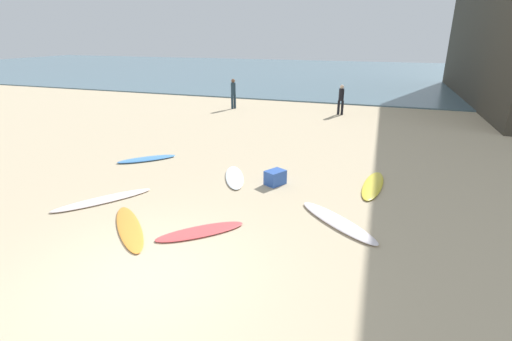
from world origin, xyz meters
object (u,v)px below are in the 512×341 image
(surfboard_4, at_px, (200,231))
(beach_cooler, at_px, (275,177))
(beachgoer_mid, at_px, (233,92))
(surfboard_0, at_px, (103,200))
(beachgoer_near, at_px, (341,98))
(surfboard_2, at_px, (337,222))
(surfboard_5, at_px, (129,228))
(surfboard_3, at_px, (373,185))
(surfboard_6, at_px, (147,159))
(surfboard_1, at_px, (234,177))

(surfboard_4, bearing_deg, beach_cooler, 124.29)
(beachgoer_mid, height_order, beach_cooler, beachgoer_mid)
(surfboard_0, relative_size, beachgoer_near, 1.58)
(surfboard_2, height_order, beachgoer_near, beachgoer_near)
(surfboard_5, bearing_deg, surfboard_2, -22.20)
(beachgoer_near, height_order, beach_cooler, beachgoer_near)
(surfboard_3, relative_size, surfboard_4, 1.17)
(surfboard_6, relative_size, beach_cooler, 3.56)
(surfboard_1, distance_m, surfboard_3, 4.15)
(surfboard_1, xyz_separation_m, beachgoer_mid, (-4.41, 10.66, 0.94))
(surfboard_2, distance_m, surfboard_5, 4.84)
(surfboard_1, distance_m, beach_cooler, 1.34)
(beachgoer_mid, bearing_deg, beach_cooler, 54.93)
(surfboard_0, bearing_deg, surfboard_6, 141.09)
(surfboard_5, xyz_separation_m, surfboard_6, (-2.54, 4.39, 0.01))
(surfboard_6, height_order, beach_cooler, beach_cooler)
(surfboard_5, bearing_deg, surfboard_0, 102.47)
(beachgoer_near, relative_size, beach_cooler, 2.88)
(surfboard_3, relative_size, surfboard_6, 1.18)
(surfboard_3, relative_size, beach_cooler, 4.20)
(surfboard_2, xyz_separation_m, surfboard_4, (-2.85, -1.47, -0.01))
(surfboard_1, relative_size, beachgoer_near, 1.23)
(surfboard_5, distance_m, beachgoer_mid, 14.84)
(surfboard_5, xyz_separation_m, beachgoer_near, (2.92, 14.69, 0.87))
(beach_cooler, bearing_deg, surfboard_4, -103.04)
(surfboard_3, distance_m, beachgoer_near, 10.49)
(surfboard_1, xyz_separation_m, surfboard_2, (3.41, -1.92, 0.01))
(surfboard_2, distance_m, surfboard_3, 2.72)
(surfboard_6, bearing_deg, beach_cooler, -141.29)
(beachgoer_near, bearing_deg, surfboard_6, 63.49)
(beach_cooler, bearing_deg, surfboard_1, 177.82)
(surfboard_1, bearing_deg, beachgoer_mid, 87.06)
(surfboard_6, xyz_separation_m, beachgoer_near, (5.46, 10.30, 0.86))
(surfboard_1, bearing_deg, surfboard_0, -160.15)
(surfboard_0, bearing_deg, beachgoer_mid, 132.99)
(surfboard_1, bearing_deg, beach_cooler, -27.58)
(surfboard_0, relative_size, beach_cooler, 4.57)
(surfboard_0, height_order, beach_cooler, beach_cooler)
(beachgoer_mid, relative_size, beach_cooler, 3.09)
(surfboard_1, height_order, surfboard_6, surfboard_6)
(surfboard_1, relative_size, surfboard_3, 0.85)
(surfboard_1, relative_size, surfboard_5, 0.84)
(beachgoer_near, bearing_deg, surfboard_1, 81.82)
(surfboard_4, relative_size, beach_cooler, 3.58)
(surfboard_2, bearing_deg, beachgoer_mid, 72.15)
(surfboard_1, height_order, surfboard_3, surfboard_3)
(beachgoer_mid, bearing_deg, beachgoer_near, 119.16)
(surfboard_4, height_order, beach_cooler, beach_cooler)
(surfboard_2, height_order, surfboard_6, same)
(surfboard_6, height_order, beachgoer_mid, beachgoer_mid)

